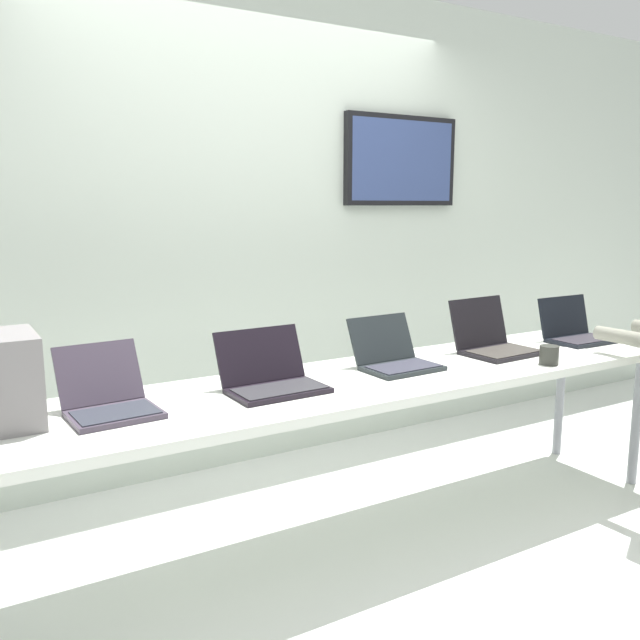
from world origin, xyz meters
TOP-DOWN VIEW (x-y plane):
  - ground at (0.00, 0.00)m, footprint 8.00×8.00m
  - back_wall at (0.02, 1.13)m, footprint 8.00×0.11m
  - workbench at (0.00, 0.00)m, footprint 3.37×0.70m
  - laptop_station_0 at (-1.08, 0.05)m, footprint 0.32×0.37m
  - laptop_station_1 at (-0.45, 0.03)m, footprint 0.39×0.33m
  - laptop_station_2 at (0.20, 0.06)m, footprint 0.35×0.33m
  - laptop_station_3 at (0.82, 0.07)m, footprint 0.39×0.35m
  - laptop_station_4 at (1.42, 0.05)m, footprint 0.37×0.28m
  - coffee_mug at (0.87, -0.25)m, footprint 0.09×0.09m
  - paper_sheet at (1.17, -0.17)m, footprint 0.29×0.35m

SIDE VIEW (x-z plane):
  - ground at x=0.00m, z-range -0.04..0.00m
  - workbench at x=0.00m, z-range 0.33..1.08m
  - paper_sheet at x=1.17m, z-range 0.75..0.75m
  - coffee_mug at x=0.87m, z-range 0.75..0.84m
  - laptop_station_2 at x=0.20m, z-range 0.69..0.92m
  - laptop_station_0 at x=-1.08m, z-range 0.69..0.92m
  - laptop_station_1 at x=-0.45m, z-range 0.69..0.92m
  - laptop_station_4 at x=1.42m, z-range 0.69..0.92m
  - laptop_station_3 at x=0.82m, z-range 0.68..0.94m
  - back_wall at x=0.02m, z-range 0.01..2.74m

